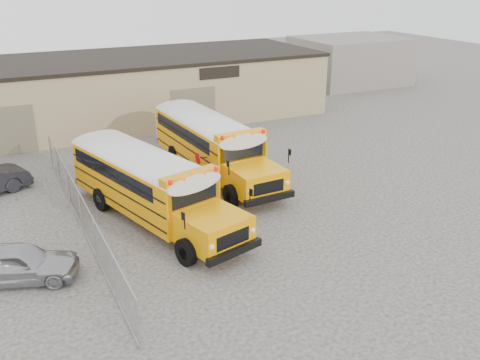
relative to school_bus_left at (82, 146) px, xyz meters
name	(u,v)px	position (x,y,z in m)	size (l,w,h in m)	color
ground	(235,229)	(4.72, -8.99, -1.83)	(120.00, 120.00, 0.00)	#34322F
warehouse	(118,89)	(4.72, 11.00, 0.55)	(30.20, 10.20, 4.67)	#947E5B
chainlink_fence	(80,209)	(-1.28, -5.99, -0.92)	(0.07, 18.07, 1.81)	#93969B
distant_building_right	(350,60)	(28.72, 15.01, 0.37)	(10.00, 8.00, 4.40)	gray
school_bus_left	(82,146)	(0.00, 0.00, 0.00)	(5.37, 11.09, 3.16)	orange
school_bus_right	(165,114)	(6.17, 4.48, 0.04)	(3.49, 11.16, 3.23)	#FF9F00
tarp_bundle	(221,226)	(3.72, -9.72, -1.17)	(0.95, 0.94, 1.28)	black
car_silver	(18,263)	(-4.13, -9.31, -1.10)	(1.71, 4.25, 1.45)	#A6A6AB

